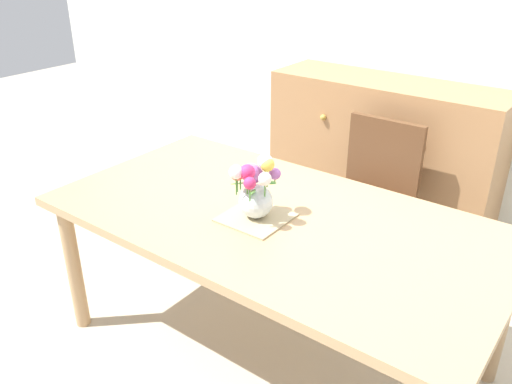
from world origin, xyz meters
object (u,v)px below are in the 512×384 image
at_px(chair_far, 372,191).
at_px(flower_vase, 255,188).
at_px(dresser, 381,160).
at_px(dining_table, 274,230).

xyz_separation_m(chair_far, flower_vase, (-0.11, -0.92, 0.34)).
relative_size(chair_far, flower_vase, 3.48).
bearing_deg(dresser, flower_vase, -87.46).
relative_size(dining_table, chair_far, 2.12).
bearing_deg(dining_table, dresser, 94.88).
height_order(chair_far, flower_vase, flower_vase).
bearing_deg(chair_far, flower_vase, 83.29).
bearing_deg(dresser, dining_table, -85.12).
xyz_separation_m(dining_table, flower_vase, (-0.05, -0.07, 0.21)).
bearing_deg(flower_vase, dining_table, 52.21).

